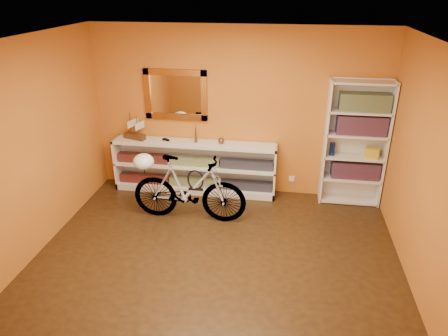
% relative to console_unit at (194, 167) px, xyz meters
% --- Properties ---
extents(floor, '(4.50, 4.00, 0.01)m').
position_rel_console_unit_xyz_m(floor, '(0.65, -1.81, -0.43)').
color(floor, black).
rests_on(floor, ground).
extents(ceiling, '(4.50, 4.00, 0.01)m').
position_rel_console_unit_xyz_m(ceiling, '(0.65, -1.81, 2.18)').
color(ceiling, silver).
rests_on(ceiling, ground).
extents(back_wall, '(4.50, 0.01, 2.60)m').
position_rel_console_unit_xyz_m(back_wall, '(0.65, 0.19, 0.88)').
color(back_wall, '#B8621B').
rests_on(back_wall, ground).
extents(left_wall, '(0.01, 4.00, 2.60)m').
position_rel_console_unit_xyz_m(left_wall, '(-1.60, -1.81, 0.88)').
color(left_wall, '#B8621B').
rests_on(left_wall, ground).
extents(right_wall, '(0.01, 4.00, 2.60)m').
position_rel_console_unit_xyz_m(right_wall, '(2.91, -1.81, 0.88)').
color(right_wall, '#B8621B').
rests_on(right_wall, ground).
extents(gilt_mirror, '(0.98, 0.06, 0.78)m').
position_rel_console_unit_xyz_m(gilt_mirror, '(-0.30, 0.15, 1.12)').
color(gilt_mirror, '#9B5B1C').
rests_on(gilt_mirror, back_wall).
extents(wall_socket, '(0.09, 0.02, 0.09)m').
position_rel_console_unit_xyz_m(wall_socket, '(1.55, 0.17, -0.17)').
color(wall_socket, silver).
rests_on(wall_socket, back_wall).
extents(console_unit, '(2.60, 0.35, 0.85)m').
position_rel_console_unit_xyz_m(console_unit, '(0.00, 0.00, 0.00)').
color(console_unit, silver).
rests_on(console_unit, floor).
extents(cd_row_lower, '(2.50, 0.13, 0.14)m').
position_rel_console_unit_xyz_m(cd_row_lower, '(0.00, -0.02, -0.26)').
color(cd_row_lower, black).
rests_on(cd_row_lower, console_unit).
extents(cd_row_upper, '(2.50, 0.13, 0.14)m').
position_rel_console_unit_xyz_m(cd_row_upper, '(0.00, -0.02, 0.11)').
color(cd_row_upper, navy).
rests_on(cd_row_upper, console_unit).
extents(model_ship, '(0.38, 0.23, 0.42)m').
position_rel_console_unit_xyz_m(model_ship, '(-0.96, 0.00, 0.64)').
color(model_ship, '#3A2310').
rests_on(model_ship, console_unit).
extents(toy_car, '(0.00, 0.00, 0.00)m').
position_rel_console_unit_xyz_m(toy_car, '(-0.45, 0.00, 0.43)').
color(toy_car, black).
rests_on(toy_car, console_unit).
extents(bronze_ornament, '(0.05, 0.05, 0.31)m').
position_rel_console_unit_xyz_m(bronze_ornament, '(0.04, 0.00, 0.58)').
color(bronze_ornament, brown).
rests_on(bronze_ornament, console_unit).
extents(decorative_orb, '(0.10, 0.10, 0.10)m').
position_rel_console_unit_xyz_m(decorative_orb, '(0.44, 0.00, 0.47)').
color(decorative_orb, brown).
rests_on(decorative_orb, console_unit).
extents(bookcase, '(0.90, 0.30, 1.90)m').
position_rel_console_unit_xyz_m(bookcase, '(2.43, 0.03, 0.52)').
color(bookcase, silver).
rests_on(bookcase, floor).
extents(book_row_a, '(0.70, 0.22, 0.26)m').
position_rel_console_unit_xyz_m(book_row_a, '(2.48, 0.03, 0.12)').
color(book_row_a, maroon).
rests_on(book_row_a, bookcase).
extents(book_row_b, '(0.70, 0.22, 0.28)m').
position_rel_console_unit_xyz_m(book_row_b, '(2.48, 0.03, 0.83)').
color(book_row_b, maroon).
rests_on(book_row_b, bookcase).
extents(book_row_c, '(0.70, 0.22, 0.25)m').
position_rel_console_unit_xyz_m(book_row_c, '(2.48, 0.03, 1.16)').
color(book_row_c, navy).
rests_on(book_row_c, bookcase).
extents(travel_mug, '(0.09, 0.09, 0.19)m').
position_rel_console_unit_xyz_m(travel_mug, '(2.11, 0.01, 0.44)').
color(travel_mug, navy).
rests_on(travel_mug, bookcase).
extents(red_tin, '(0.17, 0.17, 0.17)m').
position_rel_console_unit_xyz_m(red_tin, '(2.23, 0.06, 1.13)').
color(red_tin, maroon).
rests_on(red_tin, bookcase).
extents(yellow_bag, '(0.23, 0.18, 0.15)m').
position_rel_console_unit_xyz_m(yellow_bag, '(2.68, -0.01, 0.42)').
color(yellow_bag, gold).
rests_on(yellow_bag, bookcase).
extents(bicycle, '(0.44, 1.66, 0.98)m').
position_rel_console_unit_xyz_m(bicycle, '(0.12, -0.88, 0.06)').
color(bicycle, silver).
rests_on(bicycle, floor).
extents(helmet, '(0.29, 0.28, 0.22)m').
position_rel_console_unit_xyz_m(helmet, '(-0.52, -0.87, 0.43)').
color(helmet, white).
rests_on(helmet, bicycle).
extents(u_lock, '(0.23, 0.03, 0.23)m').
position_rel_console_unit_xyz_m(u_lock, '(0.22, -0.88, 0.21)').
color(u_lock, black).
rests_on(u_lock, bicycle).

